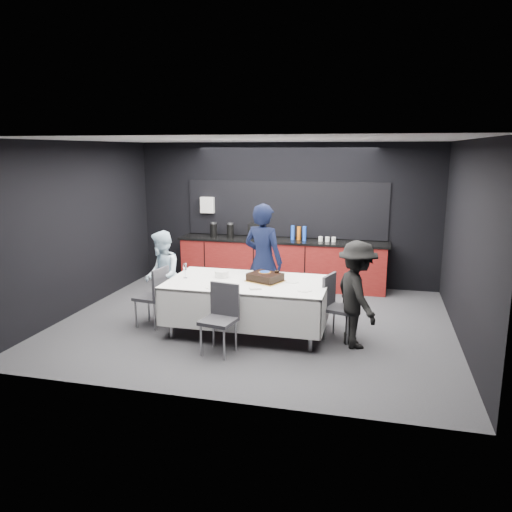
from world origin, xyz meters
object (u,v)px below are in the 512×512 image
(chair_near, at_px, (221,313))
(person_right, at_px, (357,295))
(cake_assembly, at_px, (265,277))
(chair_left, at_px, (155,293))
(person_left, at_px, (162,276))
(chair_right, at_px, (336,302))
(person_center, at_px, (263,261))
(party_table, at_px, (248,290))
(plate_stack, at_px, (222,274))
(champagne_flute, at_px, (185,268))

(chair_near, distance_m, person_right, 1.85)
(cake_assembly, relative_size, chair_near, 0.64)
(chair_left, bearing_deg, person_left, 95.14)
(chair_right, relative_size, person_right, 0.63)
(cake_assembly, bearing_deg, chair_right, 0.92)
(person_center, relative_size, person_right, 1.25)
(person_right, bearing_deg, chair_left, 62.18)
(chair_left, bearing_deg, party_table, 4.27)
(plate_stack, relative_size, chair_left, 0.23)
(chair_left, bearing_deg, champagne_flute, 6.14)
(party_table, relative_size, plate_stack, 10.88)
(chair_near, bearing_deg, person_right, 19.77)
(person_center, xyz_separation_m, person_right, (1.51, -0.91, -0.18))
(person_left, bearing_deg, champagne_flute, 36.89)
(cake_assembly, distance_m, champagne_flute, 1.21)
(cake_assembly, distance_m, person_left, 1.72)
(chair_near, distance_m, person_left, 1.66)
(plate_stack, distance_m, person_right, 2.03)
(chair_near, bearing_deg, champagne_flute, 137.13)
(plate_stack, xyz_separation_m, chair_left, (-0.99, -0.23, -0.30))
(plate_stack, distance_m, champagne_flute, 0.55)
(chair_left, xyz_separation_m, chair_right, (2.71, 0.17, 0.00))
(person_left, relative_size, person_right, 0.97)
(party_table, relative_size, person_left, 1.63)
(party_table, relative_size, chair_near, 2.51)
(party_table, relative_size, chair_right, 2.51)
(chair_right, relative_size, person_left, 0.65)
(party_table, bearing_deg, person_center, 85.33)
(party_table, xyz_separation_m, person_center, (0.06, 0.74, 0.28))
(cake_assembly, relative_size, person_right, 0.40)
(chair_near, xyz_separation_m, person_left, (-1.30, 1.02, 0.18))
(chair_near, height_order, person_left, person_left)
(party_table, bearing_deg, chair_left, -175.73)
(chair_left, bearing_deg, person_center, 29.50)
(chair_left, relative_size, chair_near, 1.00)
(champagne_flute, xyz_separation_m, person_center, (1.01, 0.79, -0.02))
(plate_stack, bearing_deg, chair_left, -167.17)
(chair_right, bearing_deg, party_table, -176.96)
(plate_stack, bearing_deg, cake_assembly, -5.65)
(person_right, bearing_deg, party_table, 57.16)
(chair_left, distance_m, person_left, 0.37)
(party_table, relative_size, person_right, 1.58)
(party_table, xyz_separation_m, chair_left, (-1.43, -0.11, -0.11))
(chair_right, height_order, person_right, person_right)
(person_left, xyz_separation_m, person_right, (3.03, -0.40, 0.02))
(plate_stack, height_order, chair_near, chair_near)
(chair_near, bearing_deg, person_left, 142.00)
(cake_assembly, bearing_deg, chair_left, -174.62)
(person_left, height_order, person_right, person_right)
(chair_right, distance_m, person_left, 2.75)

